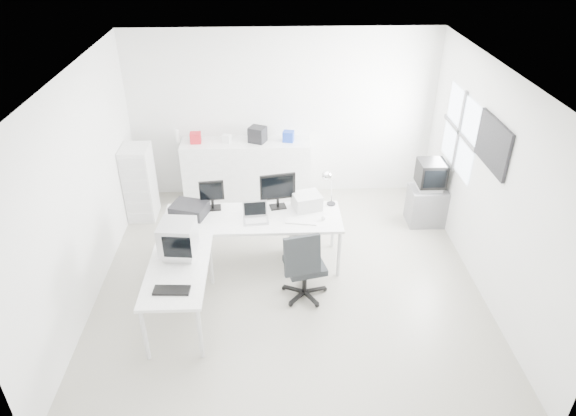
{
  "coord_description": "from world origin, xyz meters",
  "views": [
    {
      "loc": [
        -0.22,
        -5.49,
        4.4
      ],
      "look_at": [
        0.0,
        0.2,
        1.0
      ],
      "focal_mm": 32.0,
      "sensor_mm": 36.0,
      "label": 1
    }
  ],
  "objects_px": {
    "laptop": "(256,214)",
    "laser_printer": "(307,201)",
    "drawer_pedestal": "(303,241)",
    "tv_cabinet": "(426,206)",
    "lcd_monitor_large": "(278,191)",
    "side_desk": "(181,294)",
    "crt_tv": "(431,176)",
    "inkjet_printer": "(189,209)",
    "office_chair": "(305,262)",
    "filing_cabinet": "(140,183)",
    "main_desk": "(253,240)",
    "crt_monitor": "(178,239)",
    "sideboard": "(247,171)",
    "lcd_monitor_small": "(212,195)"
  },
  "relations": [
    {
      "from": "crt_monitor",
      "to": "office_chair",
      "type": "bearing_deg",
      "value": 10.04
    },
    {
      "from": "drawer_pedestal",
      "to": "tv_cabinet",
      "type": "distance_m",
      "value": 2.19
    },
    {
      "from": "laser_printer",
      "to": "lcd_monitor_small",
      "type": "bearing_deg",
      "value": 163.08
    },
    {
      "from": "inkjet_printer",
      "to": "tv_cabinet",
      "type": "relative_size",
      "value": 0.76
    },
    {
      "from": "laptop",
      "to": "filing_cabinet",
      "type": "relative_size",
      "value": 0.26
    },
    {
      "from": "crt_monitor",
      "to": "crt_tv",
      "type": "bearing_deg",
      "value": 32.84
    },
    {
      "from": "inkjet_printer",
      "to": "drawer_pedestal",
      "type": "bearing_deg",
      "value": 15.83
    },
    {
      "from": "laser_printer",
      "to": "office_chair",
      "type": "height_order",
      "value": "office_chair"
    },
    {
      "from": "sideboard",
      "to": "filing_cabinet",
      "type": "bearing_deg",
      "value": -162.9
    },
    {
      "from": "main_desk",
      "to": "lcd_monitor_small",
      "type": "height_order",
      "value": "lcd_monitor_small"
    },
    {
      "from": "office_chair",
      "to": "crt_tv",
      "type": "xyz_separation_m",
      "value": [
        2.03,
        1.7,
        0.3
      ]
    },
    {
      "from": "inkjet_printer",
      "to": "office_chair",
      "type": "bearing_deg",
      "value": -11.25
    },
    {
      "from": "tv_cabinet",
      "to": "crt_tv",
      "type": "xyz_separation_m",
      "value": [
        0.0,
        0.0,
        0.53
      ]
    },
    {
      "from": "drawer_pedestal",
      "to": "laser_printer",
      "type": "bearing_deg",
      "value": 73.61
    },
    {
      "from": "side_desk",
      "to": "crt_monitor",
      "type": "height_order",
      "value": "crt_monitor"
    },
    {
      "from": "crt_tv",
      "to": "filing_cabinet",
      "type": "relative_size",
      "value": 0.41
    },
    {
      "from": "drawer_pedestal",
      "to": "crt_monitor",
      "type": "distance_m",
      "value": 1.92
    },
    {
      "from": "main_desk",
      "to": "drawer_pedestal",
      "type": "distance_m",
      "value": 0.71
    },
    {
      "from": "lcd_monitor_small",
      "to": "office_chair",
      "type": "xyz_separation_m",
      "value": [
        1.21,
        -0.99,
        -0.43
      ]
    },
    {
      "from": "crt_tv",
      "to": "drawer_pedestal",
      "type": "bearing_deg",
      "value": -155.42
    },
    {
      "from": "office_chair",
      "to": "sideboard",
      "type": "relative_size",
      "value": 0.5
    },
    {
      "from": "inkjet_printer",
      "to": "side_desk",
      "type": "bearing_deg",
      "value": -72.33
    },
    {
      "from": "drawer_pedestal",
      "to": "tv_cabinet",
      "type": "bearing_deg",
      "value": 24.58
    },
    {
      "from": "crt_monitor",
      "to": "laser_printer",
      "type": "bearing_deg",
      "value": 39.54
    },
    {
      "from": "drawer_pedestal",
      "to": "lcd_monitor_large",
      "type": "bearing_deg",
      "value": 150.26
    },
    {
      "from": "office_chair",
      "to": "filing_cabinet",
      "type": "bearing_deg",
      "value": 126.99
    },
    {
      "from": "lcd_monitor_large",
      "to": "office_chair",
      "type": "xyz_separation_m",
      "value": [
        0.31,
        -0.99,
        -0.48
      ]
    },
    {
      "from": "filing_cabinet",
      "to": "laptop",
      "type": "bearing_deg",
      "value": -37.64
    },
    {
      "from": "crt_tv",
      "to": "lcd_monitor_small",
      "type": "bearing_deg",
      "value": -167.63
    },
    {
      "from": "crt_tv",
      "to": "main_desk",
      "type": "bearing_deg",
      "value": -160.35
    },
    {
      "from": "side_desk",
      "to": "office_chair",
      "type": "height_order",
      "value": "office_chair"
    },
    {
      "from": "office_chair",
      "to": "lcd_monitor_small",
      "type": "bearing_deg",
      "value": 127.83
    },
    {
      "from": "crt_tv",
      "to": "lcd_monitor_large",
      "type": "bearing_deg",
      "value": -163.11
    },
    {
      "from": "side_desk",
      "to": "inkjet_printer",
      "type": "bearing_deg",
      "value": 90.0
    },
    {
      "from": "lcd_monitor_large",
      "to": "side_desk",
      "type": "bearing_deg",
      "value": -142.81
    },
    {
      "from": "lcd_monitor_large",
      "to": "office_chair",
      "type": "bearing_deg",
      "value": -83.51
    },
    {
      "from": "tv_cabinet",
      "to": "inkjet_printer",
      "type": "bearing_deg",
      "value": -166.33
    },
    {
      "from": "laser_printer",
      "to": "office_chair",
      "type": "relative_size",
      "value": 0.35
    },
    {
      "from": "laptop",
      "to": "laser_printer",
      "type": "relative_size",
      "value": 0.87
    },
    {
      "from": "tv_cabinet",
      "to": "filing_cabinet",
      "type": "bearing_deg",
      "value": 175.29
    },
    {
      "from": "laptop",
      "to": "inkjet_printer",
      "type": "bearing_deg",
      "value": 162.07
    },
    {
      "from": "drawer_pedestal",
      "to": "crt_monitor",
      "type": "relative_size",
      "value": 1.2
    },
    {
      "from": "main_desk",
      "to": "drawer_pedestal",
      "type": "height_order",
      "value": "main_desk"
    },
    {
      "from": "laptop",
      "to": "sideboard",
      "type": "height_order",
      "value": "sideboard"
    },
    {
      "from": "crt_monitor",
      "to": "crt_tv",
      "type": "distance_m",
      "value": 3.98
    },
    {
      "from": "crt_monitor",
      "to": "sideboard",
      "type": "distance_m",
      "value": 2.83
    },
    {
      "from": "side_desk",
      "to": "main_desk",
      "type": "bearing_deg",
      "value": 52.31
    },
    {
      "from": "tv_cabinet",
      "to": "filing_cabinet",
      "type": "height_order",
      "value": "filing_cabinet"
    },
    {
      "from": "main_desk",
      "to": "tv_cabinet",
      "type": "distance_m",
      "value": 2.86
    },
    {
      "from": "lcd_monitor_small",
      "to": "office_chair",
      "type": "height_order",
      "value": "lcd_monitor_small"
    }
  ]
}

